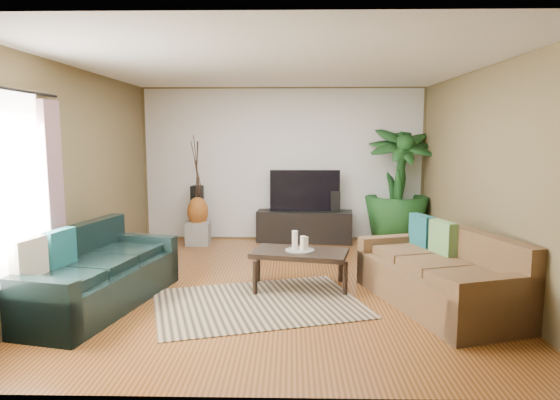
{
  "coord_description": "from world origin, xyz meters",
  "views": [
    {
      "loc": [
        0.15,
        -6.14,
        1.91
      ],
      "look_at": [
        0.0,
        0.2,
        1.05
      ],
      "focal_mm": 32.0,
      "sensor_mm": 36.0,
      "label": 1
    }
  ],
  "objects_px": {
    "potted_plant": "(398,185)",
    "vase": "(198,212)",
    "side_table": "(140,256)",
    "pedestal": "(198,233)",
    "speaker_left": "(197,214)",
    "sofa_right": "(437,268)",
    "sofa_left": "(96,268)",
    "speaker_right": "(334,217)",
    "coffee_table": "(300,269)",
    "television": "(305,190)",
    "tv_stand": "(305,226)"
  },
  "relations": [
    {
      "from": "potted_plant",
      "to": "vase",
      "type": "height_order",
      "value": "potted_plant"
    },
    {
      "from": "potted_plant",
      "to": "side_table",
      "type": "xyz_separation_m",
      "value": [
        -3.9,
        -2.09,
        -0.75
      ]
    },
    {
      "from": "pedestal",
      "to": "side_table",
      "type": "bearing_deg",
      "value": -103.85
    },
    {
      "from": "speaker_left",
      "to": "sofa_right",
      "type": "bearing_deg",
      "value": -34.42
    },
    {
      "from": "sofa_left",
      "to": "speaker_right",
      "type": "height_order",
      "value": "speaker_right"
    },
    {
      "from": "vase",
      "to": "sofa_left",
      "type": "bearing_deg",
      "value": -100.17
    },
    {
      "from": "sofa_left",
      "to": "side_table",
      "type": "relative_size",
      "value": 4.24
    },
    {
      "from": "coffee_table",
      "to": "potted_plant",
      "type": "relative_size",
      "value": 0.57
    },
    {
      "from": "speaker_right",
      "to": "potted_plant",
      "type": "height_order",
      "value": "potted_plant"
    },
    {
      "from": "speaker_right",
      "to": "pedestal",
      "type": "height_order",
      "value": "speaker_right"
    },
    {
      "from": "sofa_left",
      "to": "speaker_right",
      "type": "xyz_separation_m",
      "value": [
        2.9,
        3.34,
        0.02
      ]
    },
    {
      "from": "sofa_right",
      "to": "television",
      "type": "distance_m",
      "value": 3.57
    },
    {
      "from": "potted_plant",
      "to": "vase",
      "type": "bearing_deg",
      "value": -175.69
    },
    {
      "from": "speaker_left",
      "to": "potted_plant",
      "type": "xyz_separation_m",
      "value": [
        3.51,
        0.0,
        0.52
      ]
    },
    {
      "from": "sofa_right",
      "to": "tv_stand",
      "type": "relative_size",
      "value": 1.26
    },
    {
      "from": "speaker_right",
      "to": "side_table",
      "type": "relative_size",
      "value": 1.76
    },
    {
      "from": "tv_stand",
      "to": "sofa_right",
      "type": "bearing_deg",
      "value": -61.59
    },
    {
      "from": "coffee_table",
      "to": "tv_stand",
      "type": "relative_size",
      "value": 0.69
    },
    {
      "from": "vase",
      "to": "tv_stand",
      "type": "bearing_deg",
      "value": 8.07
    },
    {
      "from": "sofa_right",
      "to": "potted_plant",
      "type": "bearing_deg",
      "value": 158.15
    },
    {
      "from": "pedestal",
      "to": "speaker_right",
      "type": "bearing_deg",
      "value": 6.3
    },
    {
      "from": "coffee_table",
      "to": "vase",
      "type": "xyz_separation_m",
      "value": [
        -1.7,
        2.39,
        0.34
      ]
    },
    {
      "from": "speaker_right",
      "to": "pedestal",
      "type": "relative_size",
      "value": 2.29
    },
    {
      "from": "sofa_left",
      "to": "side_table",
      "type": "bearing_deg",
      "value": 7.79
    },
    {
      "from": "coffee_table",
      "to": "speaker_right",
      "type": "relative_size",
      "value": 1.28
    },
    {
      "from": "vase",
      "to": "side_table",
      "type": "xyz_separation_m",
      "value": [
        -0.45,
        -1.83,
        -0.31
      ]
    },
    {
      "from": "tv_stand",
      "to": "sofa_left",
      "type": "bearing_deg",
      "value": -119.81
    },
    {
      "from": "coffee_table",
      "to": "vase",
      "type": "height_order",
      "value": "vase"
    },
    {
      "from": "tv_stand",
      "to": "television",
      "type": "xyz_separation_m",
      "value": [
        -0.0,
        0.0,
        0.63
      ]
    },
    {
      "from": "sofa_right",
      "to": "speaker_left",
      "type": "distance_m",
      "value": 4.61
    },
    {
      "from": "potted_plant",
      "to": "tv_stand",
      "type": "bearing_deg",
      "value": 180.0
    },
    {
      "from": "tv_stand",
      "to": "television",
      "type": "distance_m",
      "value": 0.63
    },
    {
      "from": "side_table",
      "to": "potted_plant",
      "type": "bearing_deg",
      "value": 28.19
    },
    {
      "from": "sofa_left",
      "to": "potted_plant",
      "type": "xyz_separation_m",
      "value": [
        4.0,
        3.34,
        0.59
      ]
    },
    {
      "from": "television",
      "to": "speaker_right",
      "type": "xyz_separation_m",
      "value": [
        0.52,
        0.0,
        -0.46
      ]
    },
    {
      "from": "speaker_right",
      "to": "potted_plant",
      "type": "bearing_deg",
      "value": -11.84
    },
    {
      "from": "speaker_left",
      "to": "potted_plant",
      "type": "height_order",
      "value": "potted_plant"
    },
    {
      "from": "speaker_left",
      "to": "side_table",
      "type": "bearing_deg",
      "value": -90.02
    },
    {
      "from": "speaker_left",
      "to": "vase",
      "type": "height_order",
      "value": "speaker_left"
    },
    {
      "from": "tv_stand",
      "to": "speaker_left",
      "type": "relative_size",
      "value": 1.68
    },
    {
      "from": "speaker_left",
      "to": "side_table",
      "type": "relative_size",
      "value": 1.93
    },
    {
      "from": "television",
      "to": "speaker_left",
      "type": "xyz_separation_m",
      "value": [
        -1.89,
        0.0,
        -0.42
      ]
    },
    {
      "from": "coffee_table",
      "to": "tv_stand",
      "type": "distance_m",
      "value": 2.66
    },
    {
      "from": "side_table",
      "to": "tv_stand",
      "type": "bearing_deg",
      "value": 42.47
    },
    {
      "from": "vase",
      "to": "pedestal",
      "type": "bearing_deg",
      "value": 0.0
    },
    {
      "from": "speaker_right",
      "to": "vase",
      "type": "height_order",
      "value": "speaker_right"
    },
    {
      "from": "sofa_right",
      "to": "vase",
      "type": "bearing_deg",
      "value": -150.7
    },
    {
      "from": "sofa_left",
      "to": "pedestal",
      "type": "distance_m",
      "value": 3.14
    },
    {
      "from": "vase",
      "to": "coffee_table",
      "type": "bearing_deg",
      "value": -54.58
    },
    {
      "from": "tv_stand",
      "to": "television",
      "type": "bearing_deg",
      "value": -174.31
    }
  ]
}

